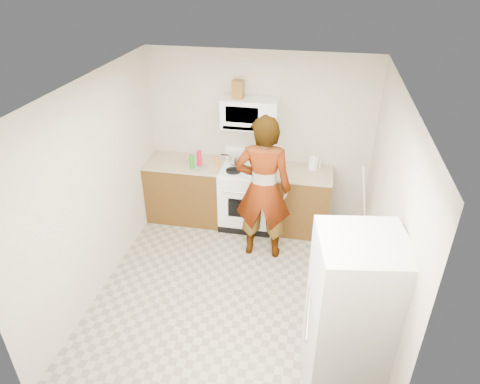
% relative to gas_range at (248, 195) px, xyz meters
% --- Properties ---
extents(floor, '(3.60, 3.60, 0.00)m').
position_rel_gas_range_xyz_m(floor, '(0.10, -1.48, -0.49)').
color(floor, gray).
rests_on(floor, ground).
extents(back_wall, '(3.20, 0.02, 2.50)m').
position_rel_gas_range_xyz_m(back_wall, '(0.10, 0.31, 0.76)').
color(back_wall, beige).
rests_on(back_wall, floor).
extents(right_wall, '(0.02, 3.60, 2.50)m').
position_rel_gas_range_xyz_m(right_wall, '(1.69, -1.48, 0.76)').
color(right_wall, beige).
rests_on(right_wall, floor).
extents(cabinet_left, '(1.12, 0.62, 0.90)m').
position_rel_gas_range_xyz_m(cabinet_left, '(-0.94, 0.01, -0.04)').
color(cabinet_left, '#593C15').
rests_on(cabinet_left, floor).
extents(counter_left, '(1.14, 0.64, 0.03)m').
position_rel_gas_range_xyz_m(counter_left, '(-0.94, 0.01, 0.43)').
color(counter_left, tan).
rests_on(counter_left, cabinet_left).
extents(cabinet_right, '(0.80, 0.62, 0.90)m').
position_rel_gas_range_xyz_m(cabinet_right, '(0.78, 0.01, -0.04)').
color(cabinet_right, '#593C15').
rests_on(cabinet_right, floor).
extents(counter_right, '(0.82, 0.64, 0.03)m').
position_rel_gas_range_xyz_m(counter_right, '(0.78, 0.01, 0.43)').
color(counter_right, tan).
rests_on(counter_right, cabinet_right).
extents(gas_range, '(0.76, 0.65, 1.13)m').
position_rel_gas_range_xyz_m(gas_range, '(0.00, 0.00, 0.00)').
color(gas_range, white).
rests_on(gas_range, floor).
extents(microwave, '(0.76, 0.38, 0.40)m').
position_rel_gas_range_xyz_m(microwave, '(0.00, 0.13, 1.21)').
color(microwave, white).
rests_on(microwave, back_wall).
extents(person, '(0.74, 0.50, 1.97)m').
position_rel_gas_range_xyz_m(person, '(0.31, -0.67, 0.50)').
color(person, tan).
rests_on(person, floor).
extents(fridge, '(0.80, 0.80, 1.70)m').
position_rel_gas_range_xyz_m(fridge, '(1.36, -2.57, 0.36)').
color(fridge, silver).
rests_on(fridge, floor).
extents(kettle, '(0.17, 0.17, 0.16)m').
position_rel_gas_range_xyz_m(kettle, '(0.91, 0.14, 0.53)').
color(kettle, white).
rests_on(kettle, counter_right).
extents(jug, '(0.15, 0.15, 0.24)m').
position_rel_gas_range_xyz_m(jug, '(-0.16, 0.11, 1.53)').
color(jug, brown).
rests_on(jug, microwave).
extents(saucepan, '(0.25, 0.25, 0.11)m').
position_rel_gas_range_xyz_m(saucepan, '(-0.19, 0.12, 0.53)').
color(saucepan, silver).
rests_on(saucepan, gas_range).
extents(tray, '(0.29, 0.25, 0.05)m').
position_rel_gas_range_xyz_m(tray, '(0.09, -0.09, 0.47)').
color(tray, silver).
rests_on(tray, gas_range).
extents(bottle_spray, '(0.09, 0.09, 0.23)m').
position_rel_gas_range_xyz_m(bottle_spray, '(-0.68, -0.08, 0.57)').
color(bottle_spray, red).
rests_on(bottle_spray, counter_left).
extents(bottle_hot_sauce, '(0.06, 0.06, 0.14)m').
position_rel_gas_range_xyz_m(bottle_hot_sauce, '(-0.43, -0.06, 0.52)').
color(bottle_hot_sauce, orange).
rests_on(bottle_hot_sauce, counter_left).
extents(bottle_green_cap, '(0.08, 0.08, 0.20)m').
position_rel_gas_range_xyz_m(bottle_green_cap, '(-0.77, -0.17, 0.55)').
color(bottle_green_cap, '#1B8217').
rests_on(bottle_green_cap, counter_left).
extents(pot_lid, '(0.28, 0.28, 0.01)m').
position_rel_gas_range_xyz_m(pot_lid, '(-0.66, -0.14, 0.46)').
color(pot_lid, silver).
rests_on(pot_lid, counter_left).
extents(broom, '(0.25, 0.17, 1.26)m').
position_rel_gas_range_xyz_m(broom, '(1.63, -0.30, 0.15)').
color(broom, silver).
rests_on(broom, floor).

